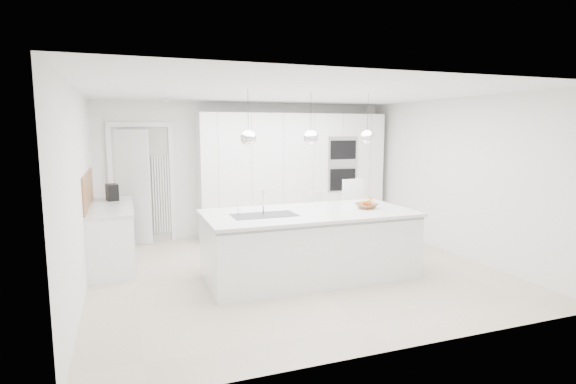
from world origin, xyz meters
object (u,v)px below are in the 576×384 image
object	(u,v)px
island_base	(310,246)
bar_stool_left	(319,224)
espresso_machine	(112,192)
fruit_bowl	(367,206)
bar_stool_right	(357,218)

from	to	relation	value
island_base	bar_stool_left	world-z (taller)	bar_stool_left
bar_stool_left	espresso_machine	bearing A→B (deg)	138.18
island_base	fruit_bowl	distance (m)	1.00
fruit_bowl	espresso_machine	world-z (taller)	espresso_machine
espresso_machine	bar_stool_left	distance (m)	3.30
espresso_machine	bar_stool_left	xyz separation A→B (m)	(3.11, -1.00, -0.53)
island_base	bar_stool_right	distance (m)	1.41
island_base	bar_stool_left	bearing A→B (deg)	60.14
fruit_bowl	bar_stool_right	size ratio (longest dim) A/B	0.25
island_base	fruit_bowl	world-z (taller)	fruit_bowl
island_base	bar_stool_left	size ratio (longest dim) A/B	2.81
espresso_machine	bar_stool_left	world-z (taller)	espresso_machine
espresso_machine	bar_stool_right	world-z (taller)	bar_stool_right
espresso_machine	bar_stool_right	xyz separation A→B (m)	(3.69, -1.21, -0.43)
fruit_bowl	espresso_machine	size ratio (longest dim) A/B	1.17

